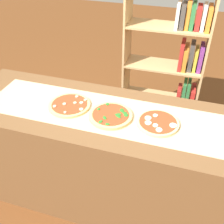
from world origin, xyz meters
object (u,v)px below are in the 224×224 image
at_px(pizza_spinach_1, 111,115).
at_px(bookshelf, 173,71).
at_px(pizza_mozzarella_2, 158,123).
at_px(pizza_mushroom_0, 70,105).

height_order(pizza_spinach_1, bookshelf, bookshelf).
xyz_separation_m(pizza_spinach_1, pizza_mozzarella_2, (0.32, 0.02, -0.00)).
bearing_deg(pizza_mozzarella_2, bookshelf, 90.50).
distance_m(pizza_mushroom_0, bookshelf, 1.25).
height_order(pizza_spinach_1, pizza_mozzarella_2, pizza_spinach_1).
bearing_deg(pizza_spinach_1, pizza_mozzarella_2, 3.03).
height_order(pizza_mushroom_0, pizza_mozzarella_2, same).
xyz_separation_m(pizza_mushroom_0, pizza_mozzarella_2, (0.65, -0.02, 0.00)).
bearing_deg(pizza_spinach_1, pizza_mushroom_0, 173.79).
bearing_deg(pizza_mushroom_0, pizza_spinach_1, -6.21).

